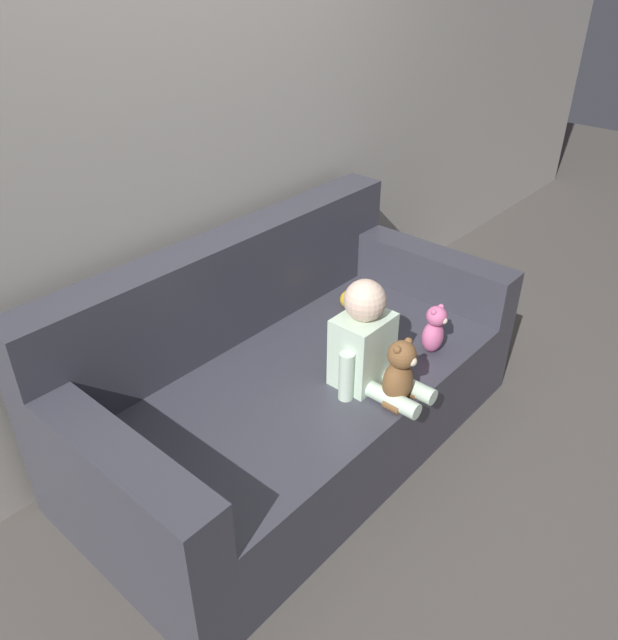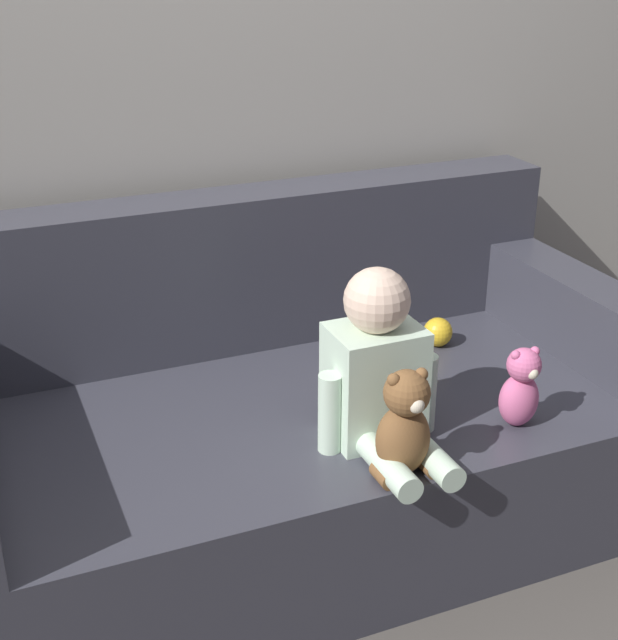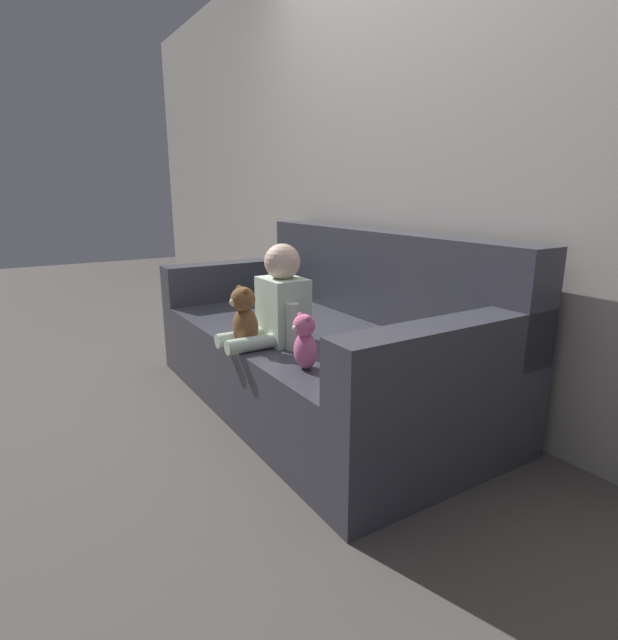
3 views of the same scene
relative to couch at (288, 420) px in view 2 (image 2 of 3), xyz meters
name	(u,v)px [view 2 (image 2 of 3)]	position (x,y,z in m)	size (l,w,h in m)	color
ground_plane	(298,519)	(0.00, -0.06, -0.29)	(12.00, 12.00, 0.00)	#4C4742
wall_back	(218,18)	(0.00, 0.50, 1.01)	(8.00, 0.05, 2.60)	#ADA89E
couch	(288,420)	(0.00, 0.00, 0.00)	(1.88, 0.96, 0.85)	#383842
person_baby	(378,373)	(0.11, -0.32, 0.28)	(0.31, 0.38, 0.43)	silver
teddy_bear_brown	(404,426)	(0.09, -0.48, 0.23)	(0.16, 0.12, 0.26)	brown
plush_toy_side	(521,388)	(0.46, -0.40, 0.21)	(0.10, 0.10, 0.21)	#DB6699
toy_ball	(438,332)	(0.51, 0.07, 0.14)	(0.09, 0.09, 0.09)	gold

